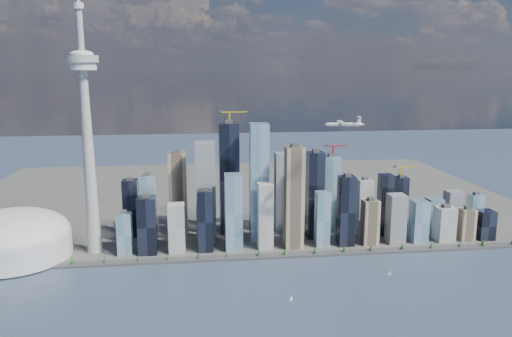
{
  "coord_description": "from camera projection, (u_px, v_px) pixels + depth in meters",
  "views": [
    {
      "loc": [
        -106.52,
        -601.67,
        341.33
      ],
      "look_at": [
        -2.63,
        260.0,
        164.23
      ],
      "focal_mm": 35.0,
      "sensor_mm": 36.0,
      "label": 1
    }
  ],
  "objects": [
    {
      "name": "ground",
      "position": [
        281.0,
        327.0,
        666.02
      ],
      "size": [
        4000.0,
        4000.0,
        0.0
      ],
      "primitive_type": "plane",
      "color": "#374860",
      "rests_on": "ground"
    },
    {
      "name": "seawall",
      "position": [
        258.0,
        257.0,
        908.81
      ],
      "size": [
        1100.0,
        22.0,
        4.0
      ],
      "primitive_type": "cube",
      "color": "#383838",
      "rests_on": "ground"
    },
    {
      "name": "land",
      "position": [
        237.0,
        195.0,
        1346.66
      ],
      "size": [
        1400.0,
        900.0,
        3.0
      ],
      "primitive_type": "cube",
      "color": "#4C4C47",
      "rests_on": "ground"
    },
    {
      "name": "shoreline_trees",
      "position": [
        258.0,
        253.0,
        907.46
      ],
      "size": [
        960.53,
        7.2,
        8.8
      ],
      "color": "#3F2D1E",
      "rests_on": "seawall"
    },
    {
      "name": "skyscraper_cluster",
      "position": [
        283.0,
        202.0,
        984.91
      ],
      "size": [
        736.0,
        142.0,
        254.03
      ],
      "color": "black",
      "rests_on": "land"
    },
    {
      "name": "needle_tower",
      "position": [
        87.0,
        127.0,
        885.24
      ],
      "size": [
        56.0,
        56.0,
        550.5
      ],
      "color": "#A8A8A3",
      "rests_on": "land"
    },
    {
      "name": "dome_stadium",
      "position": [
        13.0,
        238.0,
        898.36
      ],
      "size": [
        200.0,
        200.0,
        86.0
      ],
      "color": "silver",
      "rests_on": "land"
    },
    {
      "name": "airplane",
      "position": [
        344.0,
        124.0,
        817.94
      ],
      "size": [
        66.67,
        59.08,
        16.25
      ],
      "rotation": [
        0.0,
        0.0,
        -0.12
      ],
      "color": "silver",
      "rests_on": "ground"
    },
    {
      "name": "sailboat_west",
      "position": [
        291.0,
        298.0,
        743.42
      ],
      "size": [
        5.96,
        3.4,
        8.42
      ],
      "rotation": [
        0.0,
        0.0,
        0.37
      ],
      "color": "white",
      "rests_on": "ground"
    },
    {
      "name": "sailboat_east",
      "position": [
        390.0,
        273.0,
        833.37
      ],
      "size": [
        7.03,
        4.35,
        10.07
      ],
      "rotation": [
        0.0,
        0.0,
        -0.42
      ],
      "color": "white",
      "rests_on": "ground"
    }
  ]
}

